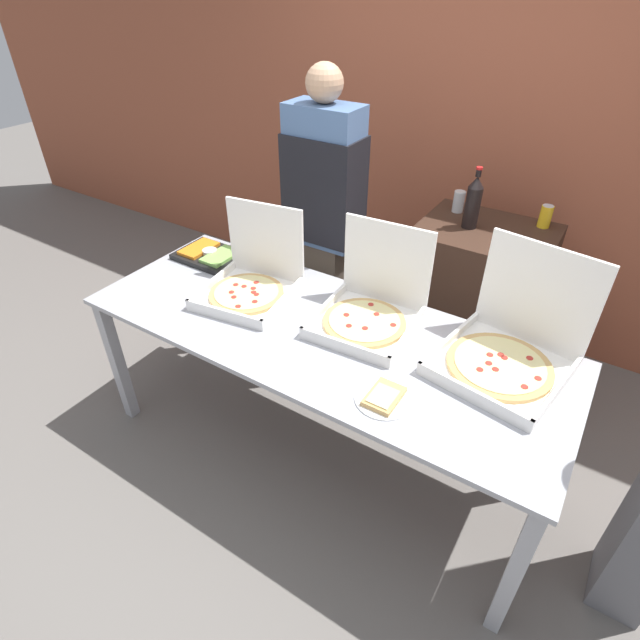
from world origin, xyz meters
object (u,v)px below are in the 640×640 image
object	(u,v)px
soda_can_colored	(546,216)
person_server_vest	(324,216)
pizza_box_far_right	(509,348)
pizza_box_near_left	(370,308)
soda_can_silver	(459,201)
soda_bottle	(473,202)
veggie_tray	(210,255)
pizza_box_near_right	(251,280)
paper_plate_front_left	(384,397)

from	to	relation	value
soda_can_colored	person_server_vest	size ratio (longest dim) A/B	0.07
pizza_box_far_right	soda_can_colored	xyz separation A→B (m)	(-0.13, 1.04, 0.17)
pizza_box_far_right	pizza_box_near_left	world-z (taller)	pizza_box_far_right
soda_can_silver	soda_can_colored	distance (m)	0.48
pizza_box_far_right	soda_bottle	size ratio (longest dim) A/B	1.72
veggie_tray	pizza_box_near_left	bearing A→B (deg)	-3.00
pizza_box_near_left	pizza_box_near_right	bearing A→B (deg)	-173.92
pizza_box_far_right	pizza_box_near_left	xyz separation A→B (m)	(-0.63, -0.04, -0.01)
paper_plate_front_left	pizza_box_near_left	bearing A→B (deg)	124.45
veggie_tray	person_server_vest	world-z (taller)	person_server_vest
pizza_box_near_right	paper_plate_front_left	distance (m)	0.98
paper_plate_front_left	veggie_tray	bearing A→B (deg)	160.25
soda_can_silver	soda_can_colored	size ratio (longest dim) A/B	1.00
soda_bottle	soda_can_silver	world-z (taller)	soda_bottle
pizza_box_near_left	veggie_tray	bearing A→B (deg)	173.35
pizza_box_near_left	veggie_tray	size ratio (longest dim) A/B	1.28
soda_can_colored	person_server_vest	bearing A→B (deg)	-152.58
pizza_box_near_right	soda_can_silver	xyz separation A→B (m)	(0.65, 1.13, 0.18)
pizza_box_far_right	paper_plate_front_left	size ratio (longest dim) A/B	2.50
person_server_vest	soda_can_silver	bearing A→B (deg)	-140.22
pizza_box_near_left	pizza_box_far_right	bearing A→B (deg)	-0.11
veggie_tray	soda_bottle	distance (m)	1.49
soda_can_silver	soda_bottle	bearing A→B (deg)	-52.95
soda_can_colored	pizza_box_near_left	bearing A→B (deg)	-115.03
pizza_box_near_right	soda_can_colored	size ratio (longest dim) A/B	4.05
soda_can_colored	veggie_tray	bearing A→B (deg)	-146.84
pizza_box_near_right	person_server_vest	xyz separation A→B (m)	(0.04, 0.62, 0.13)
pizza_box_near_right	veggie_tray	world-z (taller)	pizza_box_near_right
soda_bottle	veggie_tray	bearing A→B (deg)	-146.83
person_server_vest	pizza_box_far_right	bearing A→B (deg)	158.55
soda_bottle	paper_plate_front_left	bearing A→B (deg)	-83.84
paper_plate_front_left	person_server_vest	distance (m)	1.31
paper_plate_front_left	soda_bottle	xyz separation A→B (m)	(-0.14, 1.29, 0.33)
pizza_box_near_left	soda_bottle	size ratio (longest dim) A/B	1.43
soda_can_silver	soda_can_colored	xyz separation A→B (m)	(0.48, 0.05, 0.00)
pizza_box_near_left	soda_can_colored	world-z (taller)	pizza_box_near_left
pizza_box_near_left	soda_can_silver	distance (m)	1.04
pizza_box_near_right	pizza_box_near_left	distance (m)	0.63
pizza_box_near_right	person_server_vest	bearing A→B (deg)	77.79
pizza_box_far_right	soda_can_silver	distance (m)	1.17
pizza_box_near_right	person_server_vest	size ratio (longest dim) A/B	0.27
pizza_box_near_left	person_server_vest	xyz separation A→B (m)	(-0.58, 0.52, 0.13)
person_server_vest	pizza_box_near_right	bearing A→B (deg)	86.33
pizza_box_far_right	paper_plate_front_left	xyz separation A→B (m)	(-0.34, -0.47, -0.07)
paper_plate_front_left	soda_can_silver	xyz separation A→B (m)	(-0.27, 1.46, 0.24)
soda_can_silver	paper_plate_front_left	bearing A→B (deg)	-79.58
pizza_box_far_right	pizza_box_near_left	bearing A→B (deg)	-166.93
pizza_box_near_right	paper_plate_front_left	world-z (taller)	pizza_box_near_right
pizza_box_near_right	veggie_tray	bearing A→B (deg)	151.25
soda_bottle	soda_can_silver	bearing A→B (deg)	127.05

